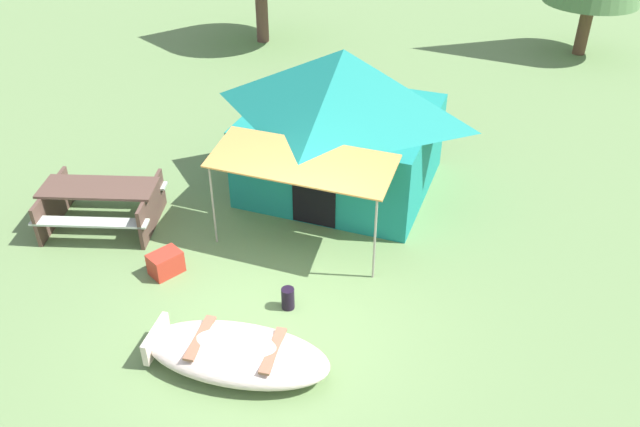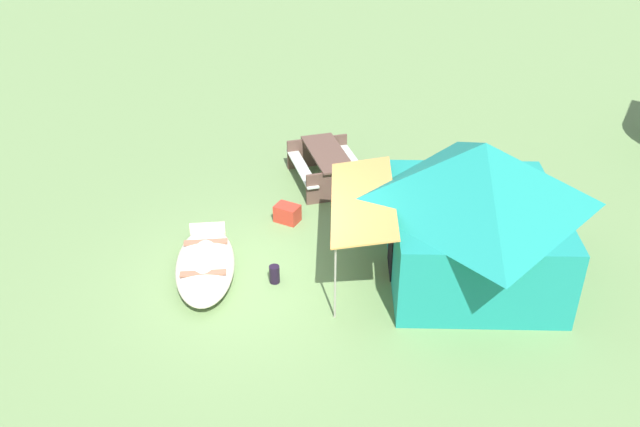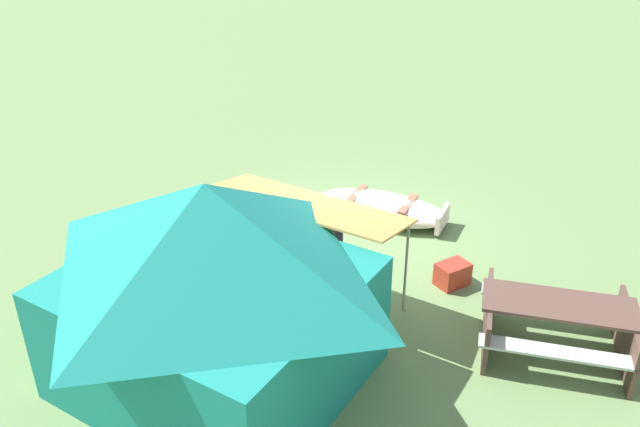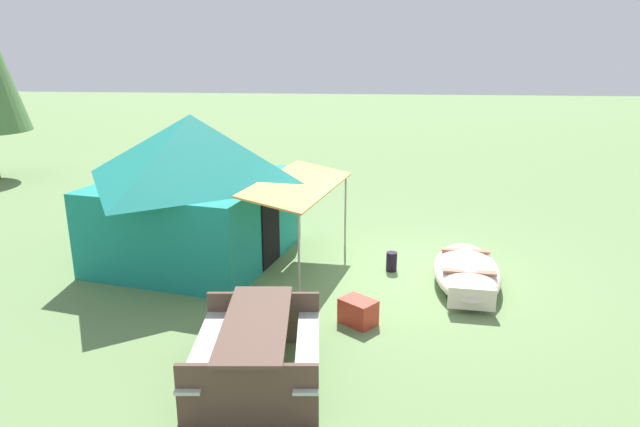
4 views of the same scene
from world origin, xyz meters
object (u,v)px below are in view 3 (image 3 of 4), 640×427
at_px(beached_rowboat, 382,207).
at_px(fuel_can, 338,237).
at_px(canvas_cabin_tent, 213,283).
at_px(picnic_table, 557,321).
at_px(cooler_box, 452,274).

height_order(beached_rowboat, fuel_can, beached_rowboat).
xyz_separation_m(canvas_cabin_tent, fuel_can, (-0.33, -3.52, -1.19)).
distance_m(picnic_table, fuel_can, 3.86).
bearing_deg(fuel_can, picnic_table, 155.09).
bearing_deg(canvas_cabin_tent, cooler_box, -127.73).
height_order(beached_rowboat, picnic_table, picnic_table).
bearing_deg(picnic_table, beached_rowboat, -42.78).
relative_size(beached_rowboat, canvas_cabin_tent, 0.54).
bearing_deg(picnic_table, cooler_box, -36.77).
distance_m(picnic_table, cooler_box, 1.88).
relative_size(canvas_cabin_tent, picnic_table, 2.28).
bearing_deg(canvas_cabin_tent, beached_rowboat, -99.25).
xyz_separation_m(canvas_cabin_tent, picnic_table, (-3.82, -1.90, -0.89)).
relative_size(canvas_cabin_tent, cooler_box, 9.65).
height_order(canvas_cabin_tent, fuel_can, canvas_cabin_tent).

